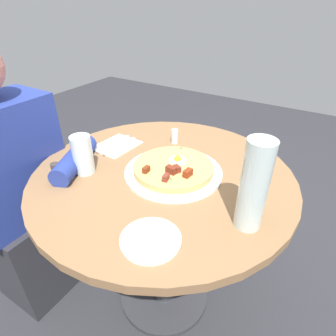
# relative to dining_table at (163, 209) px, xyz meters

# --- Properties ---
(ground_plane) EXTENTS (6.00, 6.00, 0.00)m
(ground_plane) POSITION_rel_dining_table_xyz_m (0.00, 0.00, -0.54)
(ground_plane) COLOR #2D2D33
(dining_table) EXTENTS (0.91, 0.91, 0.70)m
(dining_table) POSITION_rel_dining_table_xyz_m (0.00, 0.00, 0.00)
(dining_table) COLOR olive
(dining_table) RESTS_ON ground_plane
(person_seated) EXTENTS (0.44, 0.48, 1.14)m
(person_seated) POSITION_rel_dining_table_xyz_m (0.24, -0.54, -0.03)
(person_seated) COLOR #2D2D33
(person_seated) RESTS_ON ground_plane
(pizza_plate) EXTENTS (0.34, 0.34, 0.01)m
(pizza_plate) POSITION_rel_dining_table_xyz_m (-0.01, 0.03, 0.17)
(pizza_plate) COLOR white
(pizza_plate) RESTS_ON dining_table
(breakfast_pizza) EXTENTS (0.28, 0.28, 0.05)m
(breakfast_pizza) POSITION_rel_dining_table_xyz_m (-0.01, 0.04, 0.19)
(breakfast_pizza) COLOR tan
(breakfast_pizza) RESTS_ON pizza_plate
(bread_plate) EXTENTS (0.16, 0.16, 0.01)m
(bread_plate) POSITION_rel_dining_table_xyz_m (0.29, 0.15, 0.17)
(bread_plate) COLOR white
(bread_plate) RESTS_ON dining_table
(napkin) EXTENTS (0.18, 0.15, 0.00)m
(napkin) POSITION_rel_dining_table_xyz_m (-0.07, -0.27, 0.17)
(napkin) COLOR white
(napkin) RESTS_ON dining_table
(fork) EXTENTS (0.18, 0.02, 0.00)m
(fork) POSITION_rel_dining_table_xyz_m (-0.07, -0.25, 0.17)
(fork) COLOR silver
(fork) RESTS_ON napkin
(knife) EXTENTS (0.18, 0.02, 0.00)m
(knife) POSITION_rel_dining_table_xyz_m (-0.07, -0.29, 0.17)
(knife) COLOR silver
(knife) RESTS_ON napkin
(water_glass) EXTENTS (0.07, 0.07, 0.14)m
(water_glass) POSITION_rel_dining_table_xyz_m (0.14, -0.23, 0.23)
(water_glass) COLOR silver
(water_glass) RESTS_ON dining_table
(water_bottle) EXTENTS (0.07, 0.07, 0.25)m
(water_bottle) POSITION_rel_dining_table_xyz_m (0.10, 0.33, 0.29)
(water_bottle) COLOR silver
(water_bottle) RESTS_ON dining_table
(salt_shaker) EXTENTS (0.03, 0.03, 0.06)m
(salt_shaker) POSITION_rel_dining_table_xyz_m (-0.22, -0.08, 0.19)
(salt_shaker) COLOR white
(salt_shaker) RESTS_ON dining_table
(pepper_shaker) EXTENTS (0.03, 0.03, 0.06)m
(pepper_shaker) POSITION_rel_dining_table_xyz_m (0.22, -0.28, 0.19)
(pepper_shaker) COLOR #3F3833
(pepper_shaker) RESTS_ON dining_table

